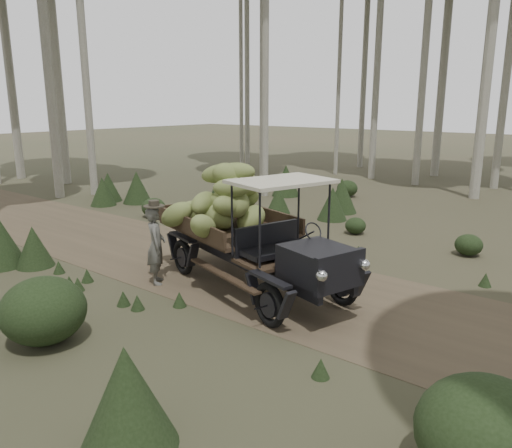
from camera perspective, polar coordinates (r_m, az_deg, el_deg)
The scene contains 5 objects.
ground at distance 10.40m, azimuth 6.92°, elevation -8.10°, with size 120.00×120.00×0.00m, color #473D2B.
dirt_track at distance 10.40m, azimuth 6.92°, elevation -8.08°, with size 70.00×4.00×0.01m, color brown.
banana_truck at distance 10.73m, azimuth -2.02°, elevation 1.27°, with size 5.56×3.25×2.68m.
farmer at distance 10.96m, azimuth -11.37°, elevation -2.32°, with size 0.73×0.71×1.84m.
undergrowth at distance 11.33m, azimuth 2.89°, elevation -3.24°, with size 25.21×22.09×1.34m.
Camera 1 is at (4.99, -8.27, 3.85)m, focal length 35.00 mm.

